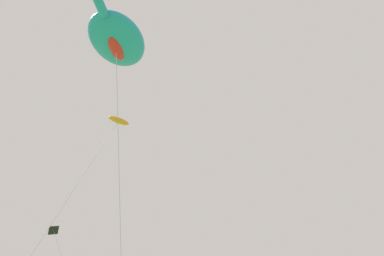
{
  "coord_description": "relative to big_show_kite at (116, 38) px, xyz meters",
  "views": [
    {
      "loc": [
        -10.24,
        -1.5,
        1.63
      ],
      "look_at": [
        -1.62,
        7.49,
        7.52
      ],
      "focal_mm": 35.81,
      "sensor_mm": 36.0,
      "label": 1
    }
  ],
  "objects": [
    {
      "name": "small_kite_diamond_red",
      "position": [
        6.67,
        17.94,
        -5.58
      ],
      "size": [
        1.93,
        4.56,
        7.72
      ],
      "rotation": [
        0.0,
        0.0,
        1.19
      ],
      "color": "black",
      "rests_on": "ground"
    },
    {
      "name": "small_kite_bird_shape",
      "position": [
        0.08,
        -0.7,
        -4.45
      ],
      "size": [
        4.77,
        1.27,
        8.47
      ],
      "rotation": [
        0.0,
        0.0,
        0.06
      ],
      "color": "orange",
      "rests_on": "ground"
    },
    {
      "name": "big_show_kite",
      "position": [
        0.0,
        0.0,
        0.0
      ],
      "size": [
        7.39,
        6.4,
        13.19
      ],
      "rotation": [
        0.0,
        0.0,
        0.71
      ],
      "color": "#1E8CBF",
      "rests_on": "ground"
    }
  ]
}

